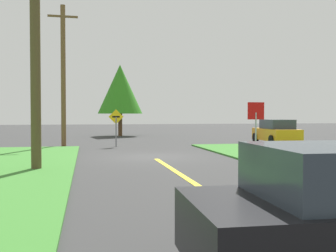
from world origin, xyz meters
name	(u,v)px	position (x,y,z in m)	size (l,w,h in m)	color
ground_plane	(153,157)	(0.00, 0.00, 0.00)	(120.00, 120.00, 0.00)	#333333
lane_stripe_center	(200,187)	(0.00, -8.00, 0.01)	(0.20, 14.00, 0.01)	yellow
stop_sign	(256,119)	(4.39, -1.62, 1.76)	(0.76, 0.07, 2.50)	#9EA0A8
car_on_crossroad	(276,132)	(9.15, 6.05, 0.80)	(2.15, 4.30, 1.62)	orange
utility_pole_near	(35,34)	(-4.72, -3.79, 4.73)	(1.78, 0.50, 9.29)	#4F4226
utility_pole_mid	(63,74)	(-4.38, 7.26, 4.44)	(1.80, 0.29, 8.64)	brown
direction_sign	(116,124)	(-1.24, 6.16, 1.40)	(0.91, 0.08, 2.26)	slate
oak_tree_left	(120,89)	(-0.01, 18.28, 4.21)	(4.01, 4.01, 6.42)	brown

